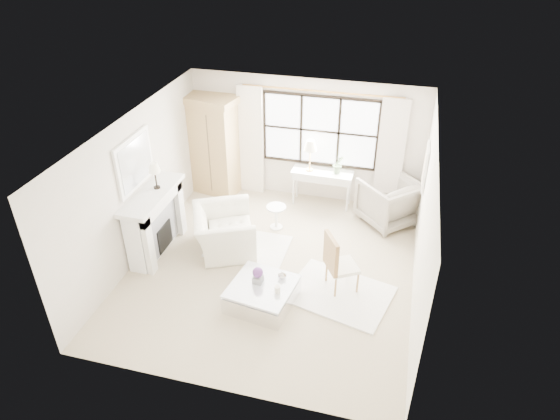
{
  "coord_description": "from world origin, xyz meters",
  "views": [
    {
      "loc": [
        1.95,
        -6.89,
        5.73
      ],
      "look_at": [
        0.1,
        0.2,
        1.14
      ],
      "focal_mm": 32.0,
      "sensor_mm": 36.0,
      "label": 1
    }
  ],
  "objects_px": {
    "armoire": "(214,145)",
    "console_table": "(322,188)",
    "coffee_table": "(262,295)",
    "club_armchair": "(224,231)"
  },
  "relations": [
    {
      "from": "armoire",
      "to": "club_armchair",
      "type": "distance_m",
      "value": 2.43
    },
    {
      "from": "armoire",
      "to": "club_armchair",
      "type": "relative_size",
      "value": 1.79
    },
    {
      "from": "armoire",
      "to": "club_armchair",
      "type": "bearing_deg",
      "value": -54.07
    },
    {
      "from": "armoire",
      "to": "console_table",
      "type": "xyz_separation_m",
      "value": [
        2.44,
        0.0,
        -0.74
      ]
    },
    {
      "from": "coffee_table",
      "to": "club_armchair",
      "type": "bearing_deg",
      "value": 139.81
    },
    {
      "from": "console_table",
      "to": "club_armchair",
      "type": "bearing_deg",
      "value": -123.61
    },
    {
      "from": "console_table",
      "to": "coffee_table",
      "type": "distance_m",
      "value": 3.41
    },
    {
      "from": "armoire",
      "to": "coffee_table",
      "type": "distance_m",
      "value": 4.09
    },
    {
      "from": "console_table",
      "to": "club_armchair",
      "type": "distance_m",
      "value": 2.57
    },
    {
      "from": "armoire",
      "to": "coffee_table",
      "type": "bearing_deg",
      "value": -46.94
    }
  ]
}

